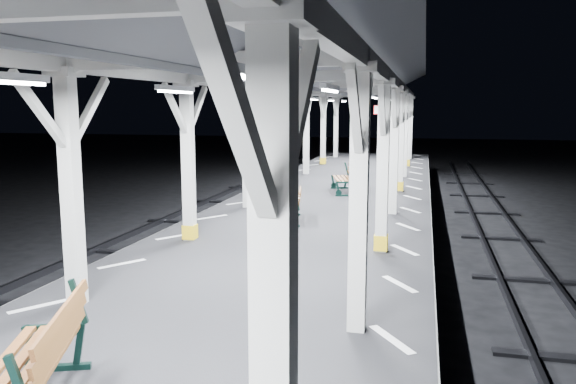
% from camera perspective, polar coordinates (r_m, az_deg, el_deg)
% --- Properties ---
extents(ground, '(120.00, 120.00, 0.00)m').
position_cam_1_polar(ground, '(9.96, -3.58, -13.78)').
color(ground, black).
rests_on(ground, ground).
extents(platform, '(6.00, 50.00, 1.00)m').
position_cam_1_polar(platform, '(9.78, -3.61, -11.07)').
color(platform, black).
rests_on(platform, ground).
extents(hazard_stripes_left, '(1.00, 48.00, 0.01)m').
position_cam_1_polar(hazard_stripes_left, '(10.58, -16.51, -7.01)').
color(hazard_stripes_left, silver).
rests_on(hazard_stripes_left, platform).
extents(hazard_stripes_right, '(1.00, 48.00, 0.01)m').
position_cam_1_polar(hazard_stripes_right, '(9.22, 11.26, -9.16)').
color(hazard_stripes_right, silver).
rests_on(hazard_stripes_right, platform).
extents(track_left, '(2.20, 60.00, 0.16)m').
position_cam_1_polar(track_left, '(12.29, -26.82, -9.91)').
color(track_left, '#2D2D33').
rests_on(track_left, ground).
extents(track_right, '(2.20, 60.00, 0.16)m').
position_cam_1_polar(track_right, '(9.80, 26.66, -14.62)').
color(track_right, '#2D2D33').
rests_on(track_right, ground).
extents(canopy, '(5.40, 49.00, 4.65)m').
position_cam_1_polar(canopy, '(9.22, -3.88, 13.37)').
color(canopy, beige).
rests_on(canopy, platform).
extents(bench_near, '(1.31, 2.01, 1.02)m').
position_cam_1_polar(bench_near, '(5.73, -23.96, -15.31)').
color(bench_near, black).
rests_on(bench_near, platform).
extents(bench_mid, '(0.83, 1.55, 0.80)m').
position_cam_1_polar(bench_mid, '(13.77, 0.50, -1.25)').
color(bench_mid, black).
rests_on(bench_mid, platform).
extents(bench_far, '(1.03, 1.81, 0.93)m').
position_cam_1_polar(bench_far, '(18.46, 5.86, 1.48)').
color(bench_far, black).
rests_on(bench_far, platform).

